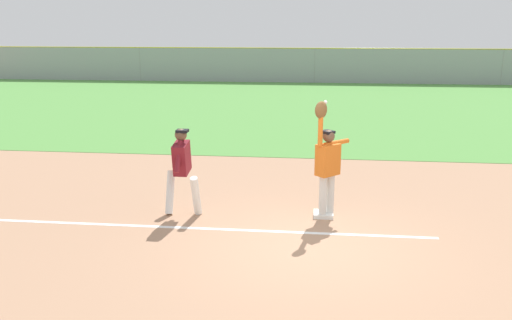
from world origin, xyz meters
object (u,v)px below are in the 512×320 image
Objects in this scene: runner at (182,166)px; parked_car_black at (225,66)px; parked_car_silver at (305,66)px; parked_car_tan at (398,68)px; first_base at (323,214)px; baseball at (325,102)px; parked_car_white at (492,68)px; parked_car_green at (138,66)px; fielder at (327,161)px.

runner reaches higher than parked_car_black.
parked_car_silver and parked_car_tan have the same top height.
first_base is 29.29m from parked_car_tan.
runner is 2.98m from baseball.
parked_car_tan and parked_car_white have the same top height.
parked_car_green is at bearing 110.71° from runner.
baseball is 0.02× the size of parked_car_silver.
parked_car_silver is (12.30, 0.76, 0.00)m from parked_car_green.
parked_car_green is (-13.23, 28.77, -1.58)m from baseball.
first_base is 0.08× the size of parked_car_black.
first_base is at bearing -82.13° from parked_car_silver.
baseball is 29.88m from parked_car_black.
fielder is 1.13m from baseball.
runner is 0.39× the size of parked_car_tan.
baseball is at bearing -108.86° from first_base.
runner is 29.45m from parked_car_black.
parked_car_black is at bearing -30.92° from fielder.
parked_car_tan is at bearing 79.11° from first_base.
first_base is at bearing -4.97° from fielder.
parked_car_silver and parked_car_white have the same top height.
parked_car_tan is (5.50, 28.80, -0.45)m from fielder.
fielder is at bearing -83.12° from parked_car_black.
parked_car_tan is at bearing -7.35° from parked_car_black.
first_base is 0.08× the size of parked_car_green.
fielder is at bearing -82.06° from parked_car_silver.
parked_car_white is at bearing -66.51° from fielder.
fielder is 0.52× the size of parked_car_tan.
baseball is (-0.07, -0.05, 1.13)m from fielder.
runner is at bearing -175.70° from first_base.
baseball reaches higher than parked_car_tan.
parked_car_black is 1.04× the size of parked_car_tan.
parked_car_tan is at bearing 178.20° from parked_car_white.
runner is 30.74m from parked_car_green.
parked_car_silver is at bearing 174.11° from parked_car_white.
parked_car_black is at bearing 103.08° from baseball.
baseball is 31.71m from parked_car_green.
runner is at bearing -177.68° from baseball.
baseball is at bearing -100.92° from parked_car_tan.
fielder is 0.50× the size of parked_car_silver.
parked_car_green and parked_car_white have the same top height.
parked_car_green is 25.25m from parked_car_white.
runner is at bearing -64.37° from parked_car_green.
parked_car_tan is at bearing -54.95° from fielder.
parked_car_silver is at bearing -1.73° from parked_car_black.
parked_car_black is 5.84m from parked_car_silver.
runner reaches higher than first_base.
parked_car_black is 18.76m from parked_car_white.
parked_car_green is at bearing 176.22° from parked_car_black.
runner is at bearing -88.45° from parked_car_black.
parked_car_green is (-13.27, 28.68, 0.63)m from first_base.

